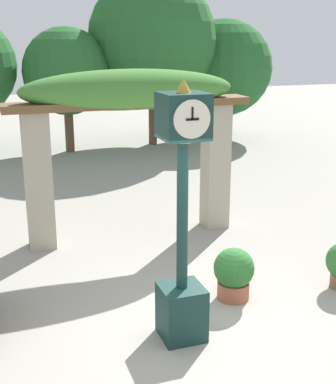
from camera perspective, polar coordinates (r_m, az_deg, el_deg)
The scene contains 5 objects.
ground_plane at distance 7.02m, azimuth 4.10°, elevation -14.15°, with size 60.00×60.00×0.00m, color gray.
pedestal_clock at distance 6.21m, azimuth 1.53°, elevation -3.91°, with size 0.51×0.55×3.12m.
pergola at distance 9.40m, azimuth -4.02°, elevation 8.65°, with size 4.33×1.04×3.02m.
potted_plant_near_right at distance 7.57m, azimuth 7.03°, elevation -8.55°, with size 0.57×0.57×0.74m.
tree_line at distance 17.53m, azimuth -11.75°, elevation 14.15°, with size 15.03×4.37×5.55m.
Camera 1 is at (-2.45, -5.54, 3.55)m, focal length 50.00 mm.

